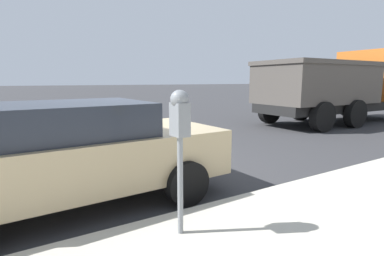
% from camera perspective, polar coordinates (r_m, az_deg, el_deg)
% --- Properties ---
extents(ground_plane, '(220.00, 220.00, 0.00)m').
position_cam_1_polar(ground_plane, '(5.97, -9.58, -8.07)').
color(ground_plane, '#333335').
extents(parking_meter, '(0.21, 0.19, 1.52)m').
position_cam_1_polar(parking_meter, '(3.03, -2.34, 0.47)').
color(parking_meter, gray).
rests_on(parking_meter, sidewalk).
extents(car_tan, '(2.19, 4.41, 1.45)m').
position_cam_1_polar(car_tan, '(4.49, -22.93, -4.16)').
color(car_tan, tan).
rests_on(car_tan, ground_plane).
extents(dump_truck, '(3.00, 7.60, 3.05)m').
position_cam_1_polar(dump_truck, '(14.02, 26.54, 7.35)').
color(dump_truck, black).
rests_on(dump_truck, ground_plane).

